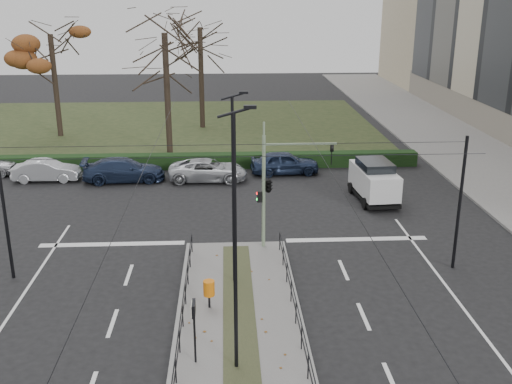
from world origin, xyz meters
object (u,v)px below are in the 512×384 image
(streetlamp_median_far, at_px, (234,190))
(parked_car_fifth, at_px, (285,163))
(info_panel, at_px, (194,316))
(traffic_light, at_px, (270,183))
(streetlamp_median_near, at_px, (236,243))
(parked_car_second, at_px, (46,170))
(white_van, at_px, (374,180))
(bare_tree_center, at_px, (200,35))
(rust_tree, at_px, (50,34))
(parked_car_fourth, at_px, (208,170))
(litter_bin, at_px, (209,289))
(bare_tree_near, at_px, (165,42))
(parked_car_third, at_px, (124,170))

(streetlamp_median_far, distance_m, parked_car_fifth, 16.74)
(info_panel, distance_m, streetlamp_median_far, 6.33)
(traffic_light, distance_m, streetlamp_median_near, 9.88)
(streetlamp_median_far, bearing_deg, parked_car_fifth, 77.14)
(streetlamp_median_far, bearing_deg, parked_car_second, 128.16)
(white_van, distance_m, bare_tree_center, 23.98)
(white_van, relative_size, bare_tree_center, 0.40)
(rust_tree, height_order, parked_car_fifth, rust_tree)
(parked_car_fifth, bearing_deg, bare_tree_center, 17.94)
(streetlamp_median_near, xyz_separation_m, parked_car_fourth, (-1.42, 20.75, -3.76))
(parked_car_fourth, xyz_separation_m, rust_tree, (-12.84, 13.19, 7.72))
(litter_bin, distance_m, info_panel, 3.70)
(streetlamp_median_near, distance_m, parked_car_fourth, 21.14)
(traffic_light, bearing_deg, parked_car_fourth, 106.09)
(parked_car_second, relative_size, parked_car_fourth, 0.84)
(traffic_light, xyz_separation_m, bare_tree_near, (-6.24, 17.71, 5.00))
(streetlamp_median_far, distance_m, bare_tree_center, 31.00)
(white_van, bearing_deg, rust_tree, 142.16)
(bare_tree_near, bearing_deg, parked_car_second, -140.42)
(white_van, xyz_separation_m, bare_tree_center, (-10.68, 20.33, 6.92))
(info_panel, distance_m, parked_car_fifth, 22.30)
(rust_tree, relative_size, bare_tree_center, 0.95)
(rust_tree, relative_size, bare_tree_near, 0.94)
(parked_car_second, xyz_separation_m, bare_tree_near, (7.43, 6.14, 7.58))
(bare_tree_near, relative_size, parked_car_fifth, 2.57)
(streetlamp_median_near, distance_m, streetlamp_median_far, 6.05)
(white_van, bearing_deg, traffic_light, -134.42)
(bare_tree_near, bearing_deg, info_panel, -83.44)
(white_van, bearing_deg, bare_tree_near, 139.40)
(streetlamp_median_far, bearing_deg, info_panel, -103.67)
(streetlamp_median_far, relative_size, parked_car_second, 1.88)
(parked_car_fourth, bearing_deg, streetlamp_median_far, -172.41)
(parked_car_fourth, bearing_deg, parked_car_fifth, -74.15)
(litter_bin, bearing_deg, white_van, 53.17)
(parked_car_second, xyz_separation_m, rust_tree, (-2.37, 12.72, 7.73))
(litter_bin, relative_size, parked_car_fifth, 0.25)
(streetlamp_median_near, xyz_separation_m, streetlamp_median_far, (0.04, 6.04, -0.28))
(parked_car_second, distance_m, parked_car_fifth, 15.59)
(bare_tree_near, bearing_deg, streetlamp_median_near, -80.74)
(streetlamp_median_far, bearing_deg, traffic_light, 64.16)
(streetlamp_median_near, relative_size, streetlamp_median_far, 1.07)
(streetlamp_median_near, relative_size, parked_car_second, 2.01)
(traffic_light, height_order, parked_car_second, traffic_light)
(parked_car_third, bearing_deg, parked_car_fifth, -88.00)
(parked_car_fourth, xyz_separation_m, white_van, (9.79, -4.39, 0.55))
(white_van, distance_m, parked_car_fifth, 7.36)
(parked_car_second, distance_m, bare_tree_center, 19.67)
(streetlamp_median_near, distance_m, bare_tree_center, 36.95)
(streetlamp_median_far, bearing_deg, bare_tree_near, 101.92)
(info_panel, distance_m, rust_tree, 36.60)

